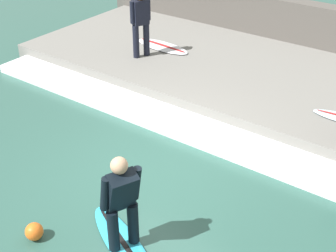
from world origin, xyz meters
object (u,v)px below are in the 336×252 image
(surfer_riding, at_px, (121,199))
(marker_buoy, at_px, (34,232))
(surfboard_riding, at_px, (125,246))
(surfer_waiting_near, at_px, (141,21))
(surfboard_waiting_near, at_px, (163,46))

(surfer_riding, bearing_deg, marker_buoy, 117.99)
(surfboard_riding, distance_m, surfer_riding, 0.88)
(surfer_riding, relative_size, surfer_waiting_near, 0.93)
(surfer_waiting_near, xyz_separation_m, marker_buoy, (-5.62, -2.45, -1.20))
(surfboard_riding, bearing_deg, surfer_waiting_near, 36.17)
(surfer_waiting_near, bearing_deg, surfer_riding, -143.83)
(surfboard_riding, distance_m, surfer_waiting_near, 6.31)
(surfer_riding, height_order, marker_buoy, surfer_riding)
(surfer_waiting_near, bearing_deg, surfboard_waiting_near, -5.65)
(surfer_riding, xyz_separation_m, surfer_waiting_near, (4.99, 3.65, 0.42))
(marker_buoy, bearing_deg, surfer_riding, -62.01)
(surfer_riding, bearing_deg, surfboard_waiting_near, 31.72)
(surfer_waiting_near, bearing_deg, marker_buoy, -156.48)
(surfer_riding, height_order, surfer_waiting_near, surfer_waiting_near)
(surfer_waiting_near, bearing_deg, surfboard_riding, -143.83)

